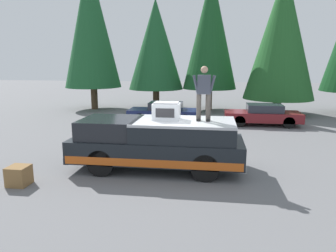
{
  "coord_description": "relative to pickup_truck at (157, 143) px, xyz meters",
  "views": [
    {
      "loc": [
        -9.81,
        -1.1,
        3.48
      ],
      "look_at": [
        0.44,
        0.37,
        1.35
      ],
      "focal_mm": 33.71,
      "sensor_mm": 36.0,
      "label": 1
    }
  ],
  "objects": [
    {
      "name": "ground_plane",
      "position": [
        0.06,
        -0.66,
        -0.87
      ],
      "size": [
        90.0,
        90.0,
        0.0
      ],
      "primitive_type": "plane",
      "color": "slate"
    },
    {
      "name": "pickup_truck",
      "position": [
        0.0,
        0.0,
        0.0
      ],
      "size": [
        2.01,
        5.54,
        1.65
      ],
      "color": "black",
      "rests_on": "ground"
    },
    {
      "name": "compressor_unit",
      "position": [
        0.09,
        -0.3,
        1.05
      ],
      "size": [
        0.65,
        0.84,
        0.56
      ],
      "color": "silver",
      "rests_on": "pickup_truck"
    },
    {
      "name": "person_on_truck_bed",
      "position": [
        0.04,
        -1.48,
        1.68
      ],
      "size": [
        0.29,
        0.72,
        1.69
      ],
      "color": "#423D38",
      "rests_on": "pickup_truck"
    },
    {
      "name": "parked_car_maroon",
      "position": [
        8.01,
        -4.51,
        -0.29
      ],
      "size": [
        1.64,
        4.1,
        1.16
      ],
      "color": "maroon",
      "rests_on": "ground"
    },
    {
      "name": "parked_car_navy",
      "position": [
        8.17,
        1.0,
        -0.29
      ],
      "size": [
        1.64,
        4.1,
        1.16
      ],
      "color": "navy",
      "rests_on": "ground"
    },
    {
      "name": "wooden_crate",
      "position": [
        -1.92,
        3.66,
        -0.59
      ],
      "size": [
        0.56,
        0.56,
        0.56
      ],
      "primitive_type": "cube",
      "color": "olive",
      "rests_on": "ground"
    },
    {
      "name": "conifer_left",
      "position": [
        12.02,
        -6.01,
        4.26
      ],
      "size": [
        4.54,
        4.54,
        9.24
      ],
      "color": "#4C3826",
      "rests_on": "ground"
    },
    {
      "name": "conifer_center_left",
      "position": [
        13.21,
        -1.47,
        4.66
      ],
      "size": [
        3.78,
        3.78,
        9.53
      ],
      "color": "#4C3826",
      "rests_on": "ground"
    },
    {
      "name": "conifer_center_right",
      "position": [
        13.65,
        2.49,
        3.79
      ],
      "size": [
        4.03,
        4.03,
        7.91
      ],
      "color": "#4C3826",
      "rests_on": "ground"
    },
    {
      "name": "conifer_right",
      "position": [
        12.49,
        6.93,
        5.19
      ],
      "size": [
        4.02,
        4.02,
        10.53
      ],
      "color": "#4C3826",
      "rests_on": "ground"
    }
  ]
}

